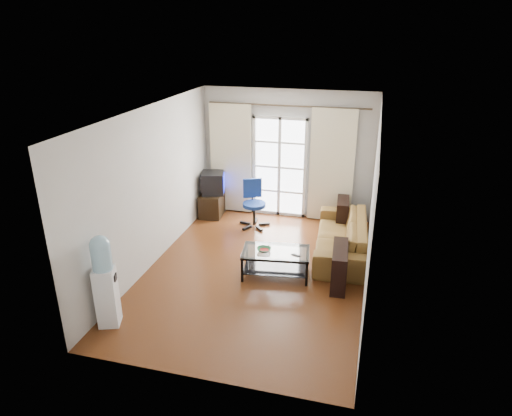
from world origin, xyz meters
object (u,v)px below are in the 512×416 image
at_px(water_cooler, 105,279).
at_px(sofa, 341,236).
at_px(coffee_table, 276,260).
at_px(tv_stand, 212,204).
at_px(task_chair, 254,213).
at_px(crt_tv, 212,183).

bearing_deg(water_cooler, sofa, 26.54).
distance_m(sofa, coffee_table, 1.47).
bearing_deg(tv_stand, task_chair, -23.23).
distance_m(coffee_table, task_chair, 2.04).
bearing_deg(sofa, tv_stand, -114.01).
relative_size(crt_tv, water_cooler, 0.45).
relative_size(task_chair, water_cooler, 0.71).
distance_m(task_chair, water_cooler, 3.91).
distance_m(coffee_table, tv_stand, 2.88).
bearing_deg(coffee_table, sofa, 48.58).
xyz_separation_m(coffee_table, tv_stand, (-1.89, 2.17, -0.04)).
xyz_separation_m(tv_stand, water_cooler, (-0.05, -4.06, 0.46)).
xyz_separation_m(task_chair, water_cooler, (-1.08, -3.73, 0.43)).
relative_size(coffee_table, tv_stand, 1.72).
bearing_deg(coffee_table, tv_stand, 131.11).
height_order(sofa, task_chair, task_chair).
relative_size(crt_tv, task_chair, 0.63).
bearing_deg(coffee_table, task_chair, 115.13).
bearing_deg(tv_stand, crt_tv, 81.74).
height_order(crt_tv, task_chair, task_chair).
relative_size(tv_stand, crt_tv, 1.12).
height_order(sofa, coffee_table, sofa).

